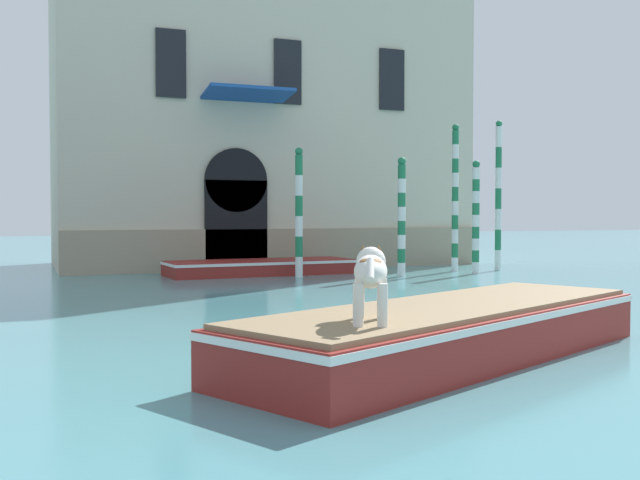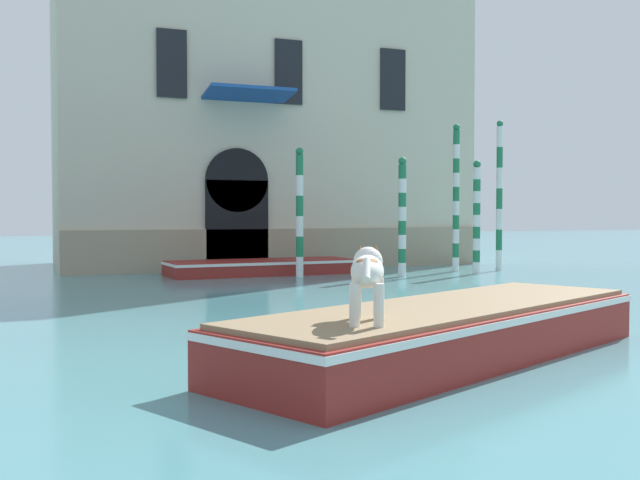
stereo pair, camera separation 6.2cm
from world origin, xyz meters
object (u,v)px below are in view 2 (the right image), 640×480
boat_foreground (449,330)px  dog_on_deck (367,272)px  mooring_pole_0 (499,195)px  mooring_pole_1 (300,212)px  mooring_pole_3 (477,217)px  mooring_pole_2 (402,216)px  mooring_pole_4 (456,197)px  boat_moored_near_palazzo (261,267)px

boat_foreground → dog_on_deck: (-1.56, -0.98, 0.82)m
mooring_pole_0 → mooring_pole_1: (-6.64, -0.00, -0.53)m
mooring_pole_1 → mooring_pole_3: bearing=-9.3°
boat_foreground → mooring_pole_2: 12.07m
dog_on_deck → mooring_pole_4: (9.07, 12.96, 1.10)m
mooring_pole_0 → mooring_pole_3: bearing=-148.2°
dog_on_deck → mooring_pole_2: (6.63, 11.85, 0.53)m
boat_foreground → mooring_pole_1: mooring_pole_1 is taller
boat_foreground → mooring_pole_3: mooring_pole_3 is taller
mooring_pole_4 → boat_moored_near_palazzo: bearing=169.7°
dog_on_deck → mooring_pole_0: size_ratio=0.23×
boat_foreground → mooring_pole_1: (2.33, 11.81, 1.47)m
dog_on_deck → boat_moored_near_palazzo: dog_on_deck is taller
boat_moored_near_palazzo → mooring_pole_4: (5.93, -1.08, 2.05)m
mooring_pole_1 → boat_foreground: bearing=-101.2°
boat_foreground → mooring_pole_1: bearing=53.9°
mooring_pole_2 → dog_on_deck: bearing=-119.2°
mooring_pole_4 → dog_on_deck: bearing=-125.0°
dog_on_deck → mooring_pole_4: 15.86m
boat_foreground → boat_moored_near_palazzo: 13.16m
boat_foreground → mooring_pole_2: (5.07, 10.87, 1.34)m
mooring_pole_4 → mooring_pole_1: bearing=-178.1°
mooring_pole_2 → mooring_pole_0: bearing=13.6°
dog_on_deck → mooring_pole_2: size_ratio=0.32×
mooring_pole_0 → dog_on_deck: bearing=-129.5°
boat_foreground → boat_moored_near_palazzo: size_ratio=1.20×
mooring_pole_0 → mooring_pole_2: 4.07m
mooring_pole_1 → mooring_pole_4: mooring_pole_4 is taller
boat_moored_near_palazzo → mooring_pole_3: mooring_pole_3 is taller
mooring_pole_1 → dog_on_deck: bearing=-106.9°
mooring_pole_3 → boat_foreground: bearing=-124.7°
mooring_pole_2 → boat_foreground: bearing=-115.0°
dog_on_deck → boat_moored_near_palazzo: (3.15, 14.05, -0.95)m
boat_foreground → mooring_pole_3: (7.58, 10.95, 1.33)m
mooring_pole_0 → mooring_pole_3: mooring_pole_0 is taller
boat_foreground → mooring_pole_4: mooring_pole_4 is taller
mooring_pole_0 → mooring_pole_3: size_ratio=1.40×
dog_on_deck → mooring_pole_2: mooring_pole_2 is taller
dog_on_deck → boat_moored_near_palazzo: 14.43m
boat_moored_near_palazzo → mooring_pole_0: mooring_pole_0 is taller
dog_on_deck → mooring_pole_1: mooring_pole_1 is taller
dog_on_deck → mooring_pole_2: bearing=-3.2°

